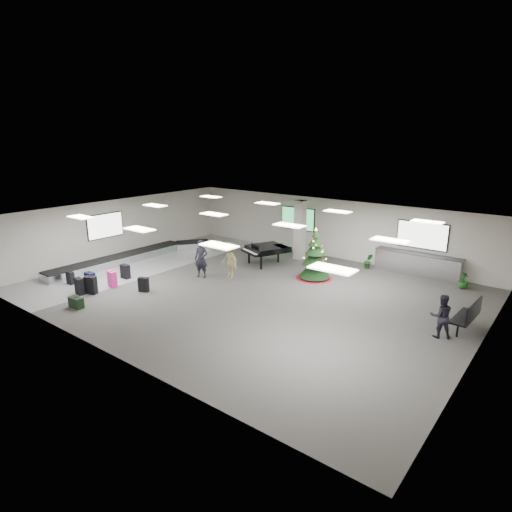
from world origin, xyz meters
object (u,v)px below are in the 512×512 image
Objects in this scene: traveler_a at (201,259)px; grand_piano at (266,249)px; service_counter at (417,264)px; potted_plant_right at (464,280)px; baggage_carousel at (135,256)px; christmas_tree at (315,261)px; potted_plant_left at (368,261)px; bench at (469,314)px; pink_suitcase at (112,279)px; traveler_b at (229,261)px; traveler_bench at (441,316)px.

grand_piano is at bearing 52.45° from traveler_a.
service_counter is 2.35m from potted_plant_right.
grand_piano is (6.05, 3.69, 0.61)m from baggage_carousel.
christmas_tree reaches higher than potted_plant_left.
traveler_a is at bearing -169.51° from bench.
service_counter is 5.23× the size of potted_plant_right.
christmas_tree is (6.48, 6.53, 0.48)m from pink_suitcase.
baggage_carousel is 6.17m from traveler_b.
traveler_bench reaches higher than pink_suitcase.
service_counter is 10.33m from traveler_a.
service_counter is 14.22m from pink_suitcase.
grand_piano is 5.22m from potted_plant_left.
service_counter is 5.45× the size of pink_suitcase.
service_counter is 2.33× the size of bench.
traveler_bench is (15.61, 0.52, 0.54)m from baggage_carousel.
christmas_tree is 1.42× the size of bench.
traveler_a is 1.20× the size of traveler_bench.
grand_piano is 2.90m from traveler_b.
service_counter reaches higher than potted_plant_left.
grand_piano is at bearing 31.36° from baggage_carousel.
baggage_carousel is 5.39× the size of traveler_a.
pink_suitcase is at bearing -129.40° from potted_plant_left.
baggage_carousel is 3.97× the size of grand_piano.
service_counter is at bearing 45.68° from grand_piano.
traveler_a is at bearing -138.30° from traveler_b.
pink_suitcase is 13.43m from traveler_bench.
christmas_tree is (9.21, 3.26, 0.63)m from baggage_carousel.
traveler_b reaches higher than bench.
baggage_carousel is 12.54× the size of potted_plant_right.
traveler_b reaches higher than pink_suitcase.
christmas_tree is 6.53m from potted_plant_right.
service_counter is 2.25× the size of traveler_a.
christmas_tree reaches higher than traveler_bench.
grand_piano reaches higher than baggage_carousel.
traveler_bench is at bearing 1.89° from baggage_carousel.
baggage_carousel is 4.25m from pink_suitcase.
grand_piano reaches higher than potted_plant_left.
service_counter is at bearing 163.52° from potted_plant_right.
traveler_b reaches higher than traveler_bench.
grand_piano is 3.74m from traveler_a.
traveler_b is at bearing -138.62° from service_counter.
grand_piano is (-6.79, -3.05, 0.28)m from service_counter.
traveler_b is at bearing -129.15° from potted_plant_left.
christmas_tree is at bearing 169.70° from bench.
traveler_bench is (10.70, 0.39, -0.15)m from traveler_a.
bench is 0.96× the size of traveler_a.
christmas_tree reaches higher than potted_plant_right.
bench reaches higher than baggage_carousel.
service_counter is at bearing 54.67° from pink_suitcase.
bench is (13.51, 4.84, 0.25)m from pink_suitcase.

